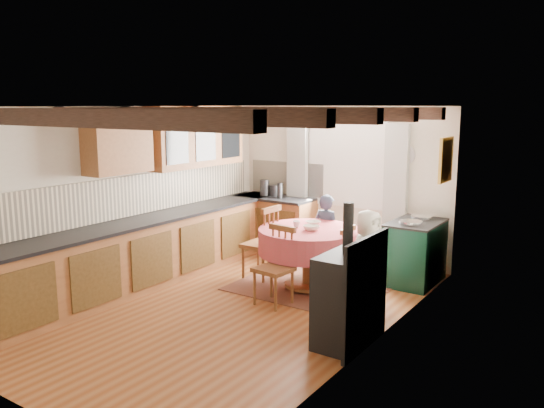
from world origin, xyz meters
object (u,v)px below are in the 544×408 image
Objects in this scene: chair_left at (261,242)px; cup at (296,224)px; aga_range at (415,252)px; chair_near at (273,266)px; chair_right at (359,264)px; dining_table at (309,259)px; child_right at (368,257)px; cast_iron_stove at (347,275)px; child_far at (326,234)px.

cup is at bearing 87.26° from chair_left.
cup is at bearing -140.18° from aga_range.
chair_right is at bearing 49.73° from chair_near.
chair_near reaches higher than dining_table.
chair_near is 1.16m from child_right.
dining_table is at bearing 132.70° from cast_iron_stove.
aga_range is at bearing 63.96° from chair_near.
child_far is 11.90× the size of cup.
child_far is at bearing 99.64° from dining_table.
child_right is (-0.33, 1.23, -0.15)m from cast_iron_stove.
cast_iron_stove is at bearing -87.27° from aga_range.
cup is at bearing -168.98° from dining_table.
child_right is (0.13, -0.03, 0.13)m from chair_right.
child_far reaches higher than chair_left.
chair_left reaches higher than chair_right.
chair_near is 1.02× the size of aga_range.
chair_right is 0.18m from child_right.
chair_left is 1.10× the size of aga_range.
chair_right is 9.34× the size of cup.
child_far reaches higher than aga_range.
cup reaches higher than aga_range.
cast_iron_stove is (1.98, -1.29, 0.21)m from chair_left.
child_right reaches higher than chair_left.
aga_range is (1.87, 1.02, -0.09)m from chair_left.
aga_range is 1.11m from child_right.
child_far is at bearing 48.23° from chair_right.
dining_table is 1.39× the size of chair_near.
dining_table is 1.47× the size of chair_right.
child_right reaches higher than cup.
chair_right is at bearing 0.24° from cup.
chair_left is 1.65m from child_right.
chair_left reaches higher than cup.
chair_right reaches higher than cup.
child_far is at bearing -165.09° from aga_range.
chair_left is at bearing -151.35° from aga_range.
dining_table is 0.73m from child_far.
cast_iron_stove is 1.26× the size of child_far.
child_right is (0.98, -0.76, 0.00)m from child_far.
chair_near is at bearing -93.40° from dining_table.
chair_left is 2.13m from aga_range.
chair_right is at bearing 109.83° from cast_iron_stove.
cup is (-0.18, -0.03, 0.45)m from dining_table.
child_right is at bearing 88.19° from chair_left.
child_right reaches higher than aga_range.
child_far reaches higher than cup.
chair_near is 2.12m from aga_range.
child_far is at bearing 123.39° from cast_iron_stove.
child_right is at bearing 149.74° from child_far.
cup is (0.61, -0.03, 0.33)m from chair_left.
child_far is (-1.20, -0.32, 0.14)m from aga_range.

